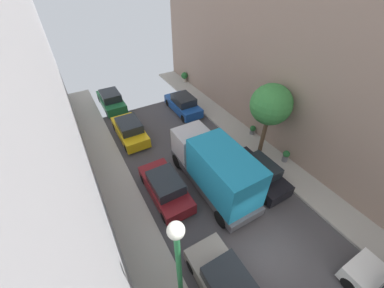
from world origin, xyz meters
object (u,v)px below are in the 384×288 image
(parked_car_left_4, at_px, (130,130))
(parked_car_right_2, at_px, (258,173))
(potted_plant_1, at_px, (253,130))
(parked_car_left_5, at_px, (111,100))
(parked_car_left_3, at_px, (165,187))
(parked_car_right_3, at_px, (183,104))
(delivery_truck, at_px, (215,168))
(potted_plant_0, at_px, (286,156))
(street_tree_1, at_px, (271,105))
(parked_car_left_2, at_px, (228,288))
(lamp_post, at_px, (179,268))
(potted_plant_3, at_px, (184,76))

(parked_car_left_4, height_order, parked_car_right_2, same)
(parked_car_left_4, height_order, potted_plant_1, parked_car_left_4)
(potted_plant_1, bearing_deg, parked_car_left_5, 130.38)
(parked_car_left_3, xyz_separation_m, parked_car_right_3, (5.40, 7.89, 0.00))
(delivery_truck, distance_m, potted_plant_1, 6.52)
(parked_car_left_4, xyz_separation_m, delivery_truck, (2.70, -7.42, 1.07))
(potted_plant_0, relative_size, potted_plant_1, 1.17)
(parked_car_right_3, xyz_separation_m, street_tree_1, (2.10, -7.73, 3.17))
(delivery_truck, xyz_separation_m, street_tree_1, (4.80, 1.11, 2.10))
(parked_car_left_2, relative_size, parked_car_left_5, 1.00)
(potted_plant_0, xyz_separation_m, lamp_post, (-10.11, -4.13, 3.56))
(parked_car_left_4, distance_m, delivery_truck, 7.96)
(parked_car_left_3, relative_size, street_tree_1, 0.83)
(parked_car_right_2, bearing_deg, parked_car_left_3, 161.72)
(potted_plant_3, bearing_deg, parked_car_left_5, -170.99)
(parked_car_left_5, bearing_deg, parked_car_right_2, -68.40)
(parked_car_left_5, relative_size, potted_plant_1, 5.77)
(parked_car_right_3, height_order, street_tree_1, street_tree_1)
(parked_car_left_2, height_order, delivery_truck, delivery_truck)
(parked_car_left_2, xyz_separation_m, lamp_post, (-1.90, 0.36, 3.47))
(parked_car_right_2, distance_m, lamp_post, 8.94)
(parked_car_left_4, relative_size, street_tree_1, 0.83)
(parked_car_left_4, height_order, potted_plant_0, parked_car_left_4)
(parked_car_right_2, bearing_deg, parked_car_left_5, 111.60)
(potted_plant_0, relative_size, potted_plant_3, 0.82)
(potted_plant_0, bearing_deg, parked_car_left_5, 121.60)
(parked_car_left_3, relative_size, delivery_truck, 0.64)
(parked_car_left_5, xyz_separation_m, delivery_truck, (2.70, -12.80, 1.07))
(parked_car_left_3, height_order, potted_plant_3, parked_car_left_3)
(potted_plant_3, bearing_deg, parked_car_left_4, -141.37)
(potted_plant_0, bearing_deg, parked_car_left_4, 135.89)
(parked_car_left_2, bearing_deg, parked_car_left_4, 90.00)
(parked_car_left_2, bearing_deg, potted_plant_0, 28.65)
(parked_car_left_5, relative_size, street_tree_1, 0.83)
(parked_car_left_5, distance_m, potted_plant_1, 12.94)
(parked_car_left_2, xyz_separation_m, parked_car_right_2, (5.40, 4.18, 0.00))
(potted_plant_0, xyz_separation_m, potted_plant_1, (0.17, 3.49, -0.08))
(potted_plant_3, bearing_deg, potted_plant_1, -90.14)
(parked_car_right_3, xyz_separation_m, potted_plant_1, (2.98, -5.89, -0.17))
(street_tree_1, height_order, potted_plant_3, street_tree_1)
(potted_plant_1, xyz_separation_m, lamp_post, (-10.28, -7.62, 3.64))
(parked_car_left_4, xyz_separation_m, parked_car_left_5, (0.00, 5.38, 0.00))
(parked_car_left_4, height_order, potted_plant_3, parked_car_left_4)
(delivery_truck, height_order, street_tree_1, street_tree_1)
(parked_car_left_3, distance_m, potted_plant_0, 8.34)
(parked_car_left_5, height_order, potted_plant_1, parked_car_left_5)
(delivery_truck, bearing_deg, potted_plant_1, 27.43)
(parked_car_right_3, distance_m, potted_plant_3, 6.09)
(parked_car_right_2, distance_m, delivery_truck, 3.02)
(potted_plant_3, bearing_deg, lamp_post, -118.73)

